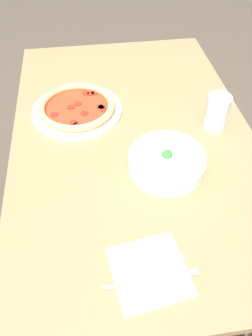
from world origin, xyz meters
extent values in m
plane|color=#4C4238|center=(0.00, 0.00, 0.00)|extent=(8.00, 8.00, 0.00)
cube|color=#99724C|center=(0.00, 0.00, 0.72)|extent=(1.28, 0.80, 0.03)
cylinder|color=olive|center=(-0.57, -0.33, 0.35)|extent=(0.06, 0.06, 0.70)
cylinder|color=olive|center=(-0.57, 0.33, 0.35)|extent=(0.06, 0.06, 0.70)
cylinder|color=white|center=(-0.14, -0.18, 0.74)|extent=(0.32, 0.32, 0.01)
torus|color=tan|center=(-0.14, -0.18, 0.76)|extent=(0.27, 0.27, 0.03)
cylinder|color=red|center=(-0.14, -0.18, 0.75)|extent=(0.24, 0.24, 0.01)
cylinder|color=maroon|center=(-0.22, -0.13, 0.75)|extent=(0.03, 0.03, 0.00)
cylinder|color=maroon|center=(-0.06, -0.19, 0.75)|extent=(0.03, 0.03, 0.00)
cylinder|color=maroon|center=(-0.14, -0.10, 0.75)|extent=(0.03, 0.03, 0.00)
cylinder|color=maroon|center=(-0.23, -0.11, 0.75)|extent=(0.03, 0.03, 0.00)
cylinder|color=maroon|center=(-0.13, -0.09, 0.75)|extent=(0.03, 0.03, 0.00)
cylinder|color=maroon|center=(-0.11, -0.26, 0.75)|extent=(0.03, 0.03, 0.00)
cylinder|color=maroon|center=(-0.23, -0.14, 0.75)|extent=(0.03, 0.03, 0.00)
cylinder|color=maroon|center=(-0.05, -0.18, 0.75)|extent=(0.03, 0.03, 0.00)
cylinder|color=maroon|center=(-0.17, -0.18, 0.75)|extent=(0.03, 0.03, 0.00)
cylinder|color=maroon|center=(-0.11, -0.15, 0.75)|extent=(0.03, 0.03, 0.00)
cylinder|color=maroon|center=(-0.15, -0.20, 0.75)|extent=(0.03, 0.03, 0.00)
cylinder|color=maroon|center=(-0.12, -0.09, 0.75)|extent=(0.03, 0.03, 0.00)
cylinder|color=white|center=(0.17, 0.07, 0.76)|extent=(0.23, 0.23, 0.05)
torus|color=white|center=(0.17, 0.07, 0.78)|extent=(0.23, 0.23, 0.01)
ellipsoid|color=#998466|center=(0.22, 0.00, 0.77)|extent=(0.04, 0.04, 0.02)
ellipsoid|color=#998466|center=(0.13, 0.06, 0.77)|extent=(0.04, 0.03, 0.02)
ellipsoid|color=#998466|center=(0.23, 0.07, 0.77)|extent=(0.04, 0.04, 0.02)
ellipsoid|color=tan|center=(0.21, 0.10, 0.78)|extent=(0.03, 0.04, 0.02)
ellipsoid|color=#998466|center=(0.19, -0.01, 0.77)|extent=(0.04, 0.04, 0.02)
ellipsoid|color=tan|center=(0.14, 0.14, 0.77)|extent=(0.03, 0.04, 0.02)
sphere|color=#388433|center=(0.17, 0.07, 0.78)|extent=(0.03, 0.03, 0.03)
cube|color=white|center=(0.49, -0.04, 0.73)|extent=(0.19, 0.19, 0.00)
cube|color=silver|center=(0.46, -0.06, 0.74)|extent=(0.01, 0.12, 0.00)
cube|color=silver|center=(0.46, 0.02, 0.74)|extent=(0.00, 0.05, 0.00)
cube|color=silver|center=(0.46, 0.02, 0.74)|extent=(0.00, 0.05, 0.00)
cube|color=silver|center=(0.46, 0.02, 0.74)|extent=(0.00, 0.05, 0.00)
cube|color=silver|center=(0.45, 0.02, 0.74)|extent=(0.00, 0.05, 0.00)
cube|color=silver|center=(0.51, -0.10, 0.74)|extent=(0.01, 0.09, 0.01)
cube|color=silver|center=(0.50, 0.01, 0.74)|extent=(0.02, 0.13, 0.00)
cylinder|color=silver|center=(0.00, 0.28, 0.79)|extent=(0.08, 0.08, 0.12)
camera|label=1|loc=(0.81, -0.14, 1.46)|focal=35.00mm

